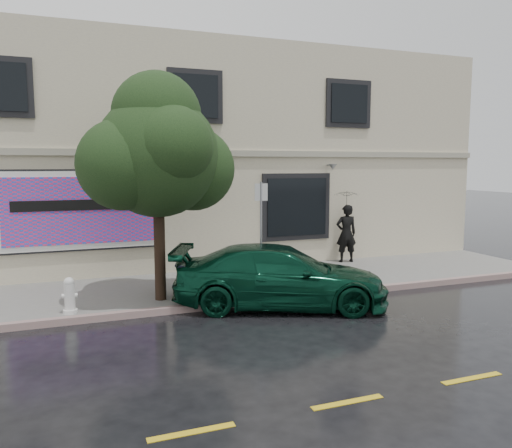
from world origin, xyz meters
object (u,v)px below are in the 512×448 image
object	(u,v)px
car	(280,276)
fire_hydrant	(70,296)
pedestrian	(346,233)
street_tree	(158,157)

from	to	relation	value
car	fire_hydrant	xyz separation A→B (m)	(-4.56, 0.64, -0.19)
car	pedestrian	distance (m)	5.14
car	street_tree	distance (m)	3.90
pedestrian	street_tree	world-z (taller)	street_tree
pedestrian	fire_hydrant	size ratio (longest dim) A/B	2.40
car	pedestrian	bearing A→B (deg)	-25.96
street_tree	car	bearing A→B (deg)	-22.02
car	pedestrian	xyz separation A→B (m)	(3.80, 3.44, 0.37)
pedestrian	fire_hydrant	distance (m)	8.84
pedestrian	street_tree	bearing A→B (deg)	30.55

